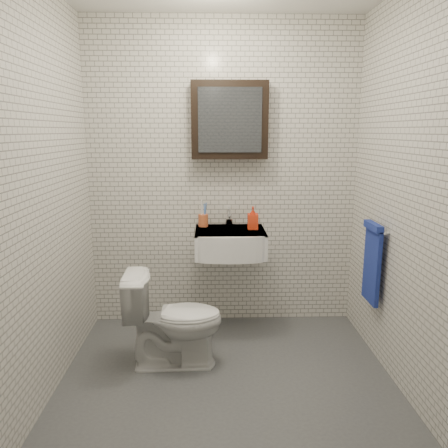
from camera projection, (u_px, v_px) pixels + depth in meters
name	position (u px, v px, depth m)	size (l,w,h in m)	color
ground	(227.00, 381.00, 2.88)	(2.20, 2.00, 0.01)	#46494D
room_shell	(228.00, 157.00, 2.57)	(2.22, 2.02, 2.51)	silver
washbasin	(230.00, 243.00, 3.44)	(0.55, 0.50, 0.20)	white
faucet	(229.00, 218.00, 3.59)	(0.06, 0.20, 0.15)	silver
mirror_cabinet	(230.00, 120.00, 3.43)	(0.60, 0.15, 0.60)	black
towel_rail	(372.00, 260.00, 3.10)	(0.09, 0.30, 0.58)	silver
toothbrush_cup	(203.00, 220.00, 3.58)	(0.09, 0.09, 0.22)	#CB5D32
soap_bottle	(253.00, 218.00, 3.47)	(0.08, 0.08, 0.18)	#E14C17
toilet	(174.00, 319.00, 3.03)	(0.38, 0.66, 0.68)	white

